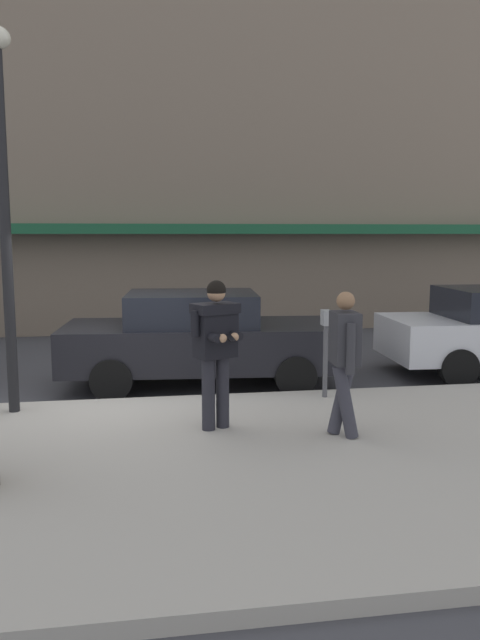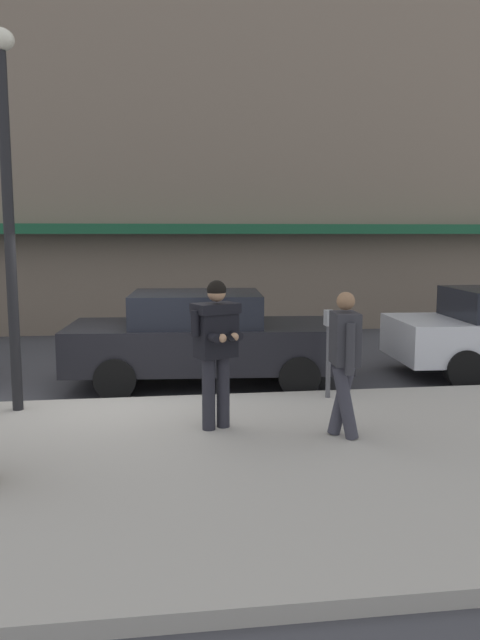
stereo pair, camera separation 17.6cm
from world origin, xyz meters
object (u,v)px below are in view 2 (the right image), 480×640
at_px(man_texting_on_phone, 216,338).
at_px(parking_meter, 329,341).
at_px(parked_sedan_mid, 205,338).
at_px(pedestrian_with_bag, 344,355).
at_px(street_lamp_post, 7,182).

xyz_separation_m(man_texting_on_phone, parking_meter, (1.74, 1.22, -0.28)).
height_order(parked_sedan_mid, pedestrian_with_bag, pedestrian_with_bag).
bearing_deg(street_lamp_post, pedestrian_with_bag, -22.45).
bearing_deg(parking_meter, street_lamp_post, -179.33).
relative_size(man_texting_on_phone, pedestrian_with_bag, 1.06).
bearing_deg(street_lamp_post, parked_sedan_mid, 31.27).
bearing_deg(parked_sedan_mid, parking_meter, -43.49).
relative_size(parked_sedan_mid, parking_meter, 3.65).
xyz_separation_m(pedestrian_with_bag, parking_meter, (0.30, 1.70, -0.14)).
relative_size(parked_sedan_mid, man_texting_on_phone, 2.57).
distance_m(pedestrian_with_bag, parking_meter, 1.73).
relative_size(man_texting_on_phone, street_lamp_post, 0.37).
distance_m(pedestrian_with_bag, street_lamp_post, 4.78).
height_order(parked_sedan_mid, parking_meter, parked_sedan_mid).
distance_m(man_texting_on_phone, pedestrian_with_bag, 1.52).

